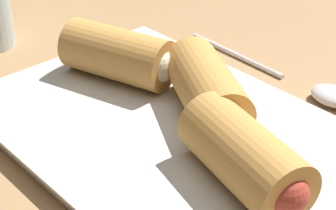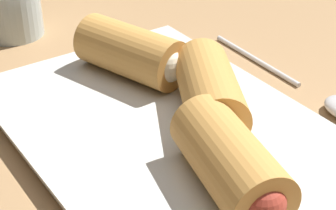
{
  "view_description": "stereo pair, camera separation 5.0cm",
  "coord_description": "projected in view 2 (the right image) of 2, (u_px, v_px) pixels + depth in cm",
  "views": [
    {
      "loc": [
        -25.42,
        25.54,
        28.23
      ],
      "look_at": [
        1.6,
        0.83,
        5.34
      ],
      "focal_mm": 60.0,
      "sensor_mm": 36.0,
      "label": 1
    },
    {
      "loc": [
        -28.53,
        21.63,
        28.23
      ],
      "look_at": [
        1.6,
        0.83,
        5.34
      ],
      "focal_mm": 60.0,
      "sensor_mm": 36.0,
      "label": 2
    }
  ],
  "objects": [
    {
      "name": "table_surface",
      "position": [
        188.0,
        157.0,
        0.45
      ],
      "size": [
        180.0,
        140.0,
        2.0
      ],
      "color": "#A87F54",
      "rests_on": "ground"
    },
    {
      "name": "roll_front_left",
      "position": [
        211.0,
        94.0,
        0.44
      ],
      "size": [
        10.81,
        8.75,
        4.61
      ],
      "color": "#D19347",
      "rests_on": "serving_plate"
    },
    {
      "name": "roll_back_left",
      "position": [
        233.0,
        165.0,
        0.36
      ],
      "size": [
        10.89,
        6.79,
        4.61
      ],
      "color": "#D19347",
      "rests_on": "serving_plate"
    },
    {
      "name": "serving_plate",
      "position": [
        168.0,
        133.0,
        0.45
      ],
      "size": [
        31.54,
        21.79,
        1.5
      ],
      "color": "silver",
      "rests_on": "table_surface"
    },
    {
      "name": "spoon",
      "position": [
        330.0,
        100.0,
        0.49
      ],
      "size": [
        19.9,
        3.22,
        1.39
      ],
      "color": "silver",
      "rests_on": "table_surface"
    },
    {
      "name": "roll_front_right",
      "position": [
        135.0,
        53.0,
        0.5
      ],
      "size": [
        10.88,
        7.33,
        4.61
      ],
      "color": "#D19347",
      "rests_on": "serving_plate"
    }
  ]
}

